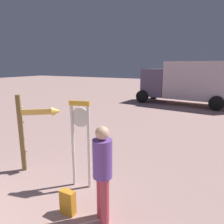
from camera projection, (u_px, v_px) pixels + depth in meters
standing_clock at (81, 135)px, 4.60m from camera, size 0.47×0.19×2.00m
arrow_sign at (36, 123)px, 5.37m from camera, size 0.96×0.80×2.02m
person_near_clock at (103, 170)px, 3.58m from camera, size 0.34×0.34×1.77m
backpack at (68, 202)px, 3.90m from camera, size 0.29×0.19×0.47m
box_truck_near at (193, 81)px, 14.39m from camera, size 7.12×3.07×2.99m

